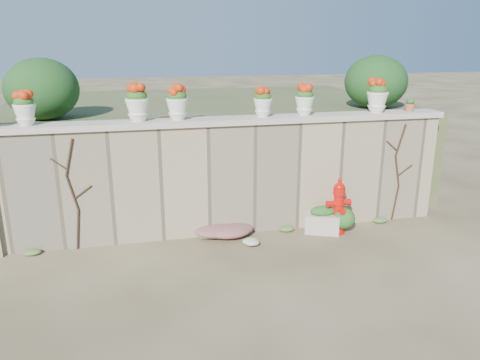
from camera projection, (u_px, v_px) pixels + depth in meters
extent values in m
plane|color=#4B3B25|center=(255.00, 275.00, 7.03)|extent=(80.00, 80.00, 0.00)
cube|color=#9D8A68|center=(230.00, 179.00, 8.43)|extent=(8.00, 0.40, 2.00)
cube|color=beige|center=(230.00, 121.00, 8.12)|extent=(8.10, 0.52, 0.10)
cube|color=#384C23|center=(203.00, 142.00, 11.41)|extent=(9.00, 6.00, 2.00)
ellipsoid|color=#143814|center=(42.00, 89.00, 8.41)|extent=(1.30, 1.30, 1.10)
ellipsoid|color=#143814|center=(376.00, 82.00, 9.84)|extent=(1.30, 1.30, 1.10)
cylinder|color=black|center=(78.00, 230.00, 7.83)|extent=(0.12, 0.04, 0.70)
cylinder|color=black|center=(72.00, 193.00, 7.64)|extent=(0.17, 0.04, 0.61)
cylinder|color=black|center=(69.00, 157.00, 7.47)|extent=(0.18, 0.04, 0.61)
cylinder|color=black|center=(83.00, 192.00, 7.67)|extent=(0.30, 0.02, 0.22)
cylinder|color=black|center=(58.00, 164.00, 7.46)|extent=(0.25, 0.02, 0.21)
cylinder|color=black|center=(395.00, 203.00, 9.11)|extent=(0.12, 0.04, 0.70)
cylinder|color=black|center=(397.00, 171.00, 8.92)|extent=(0.17, 0.04, 0.61)
cylinder|color=black|center=(401.00, 140.00, 8.75)|extent=(0.18, 0.04, 0.61)
cylinder|color=black|center=(405.00, 170.00, 8.95)|extent=(0.30, 0.02, 0.22)
cylinder|color=black|center=(392.00, 146.00, 8.74)|extent=(0.25, 0.02, 0.21)
cylinder|color=red|center=(337.00, 231.00, 8.59)|extent=(0.29, 0.29, 0.05)
cylinder|color=red|center=(338.00, 211.00, 8.47)|extent=(0.18, 0.18, 0.65)
cylinder|color=red|center=(338.00, 203.00, 8.43)|extent=(0.22, 0.22, 0.04)
cylinder|color=red|center=(339.00, 191.00, 8.37)|extent=(0.22, 0.22, 0.13)
ellipsoid|color=red|center=(340.00, 186.00, 8.34)|extent=(0.20, 0.20, 0.15)
cylinder|color=red|center=(340.00, 181.00, 8.31)|extent=(0.07, 0.07, 0.10)
cylinder|color=red|center=(331.00, 204.00, 8.39)|extent=(0.15, 0.11, 0.10)
cylinder|color=red|center=(346.00, 202.00, 8.47)|extent=(0.15, 0.11, 0.10)
cylinder|color=red|center=(341.00, 211.00, 8.35)|extent=(0.10, 0.11, 0.09)
cube|color=beige|center=(322.00, 223.00, 8.56)|extent=(0.70, 0.57, 0.36)
ellipsoid|color=#1E5119|center=(323.00, 211.00, 8.49)|extent=(0.54, 0.45, 0.18)
ellipsoid|color=#1E5119|center=(346.00, 217.00, 8.50)|extent=(0.66, 0.59, 0.63)
ellipsoid|color=#AD225E|center=(228.00, 229.00, 8.40)|extent=(1.00, 0.67, 0.27)
ellipsoid|color=white|center=(247.00, 242.00, 7.97)|extent=(0.48, 0.38, 0.17)
ellipsoid|color=#1E5119|center=(24.00, 102.00, 7.29)|extent=(0.30, 0.30, 0.18)
ellipsoid|color=#BD2D0B|center=(23.00, 97.00, 7.27)|extent=(0.26, 0.26, 0.19)
ellipsoid|color=#1E5119|center=(137.00, 96.00, 7.65)|extent=(0.34, 0.34, 0.20)
ellipsoid|color=#BD2D0B|center=(136.00, 91.00, 7.63)|extent=(0.29, 0.29, 0.21)
ellipsoid|color=#1E5119|center=(177.00, 96.00, 7.80)|extent=(0.32, 0.32, 0.19)
ellipsoid|color=#BD2D0B|center=(177.00, 91.00, 7.78)|extent=(0.28, 0.28, 0.20)
ellipsoid|color=#1E5119|center=(263.00, 96.00, 8.14)|extent=(0.28, 0.28, 0.17)
ellipsoid|color=#BD2D0B|center=(263.00, 92.00, 8.12)|extent=(0.25, 0.25, 0.18)
ellipsoid|color=#1E5119|center=(305.00, 94.00, 8.30)|extent=(0.29, 0.29, 0.18)
ellipsoid|color=#BD2D0B|center=(305.00, 90.00, 8.28)|extent=(0.26, 0.26, 0.18)
ellipsoid|color=#1E5119|center=(378.00, 90.00, 8.59)|extent=(0.34, 0.34, 0.20)
ellipsoid|color=#BD2D0B|center=(378.00, 85.00, 8.57)|extent=(0.29, 0.29, 0.21)
ellipsoid|color=#1E5119|center=(410.00, 102.00, 8.81)|extent=(0.16, 0.16, 0.11)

